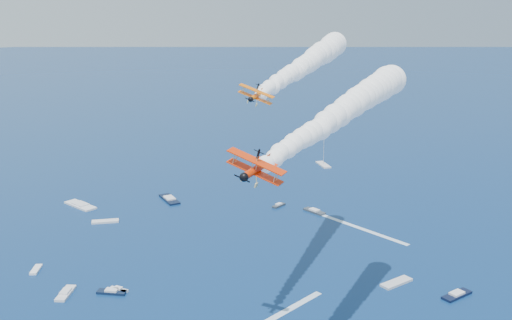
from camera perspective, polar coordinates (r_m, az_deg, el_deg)
biplane_lead at (r=122.49m, az=-0.01°, el=6.07°), size 10.52×11.02×7.17m
biplane_trail at (r=88.77m, az=0.02°, el=-0.88°), size 12.36×13.42×8.62m
smoke_trail_lead at (r=155.59m, az=4.63°, el=8.98°), size 75.19×73.45×12.75m
smoke_trail_trail at (r=119.74m, az=8.17°, el=4.52°), size 74.92×66.63×12.75m
spectator_boats at (r=217.97m, az=-14.39°, el=-6.66°), size 236.18×186.52×0.70m
boat_wakes at (r=188.04m, az=6.60°, el=-9.98°), size 83.38×59.89×0.04m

